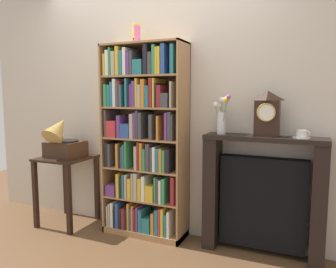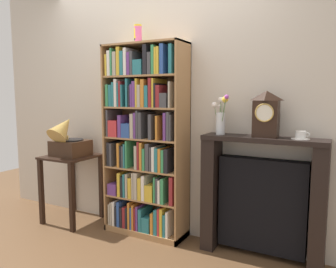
# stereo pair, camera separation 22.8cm
# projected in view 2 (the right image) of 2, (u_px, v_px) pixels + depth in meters

# --- Properties ---
(ground_plane) EXTENTS (7.49, 6.40, 0.02)m
(ground_plane) POSITION_uv_depth(u_px,v_px,m) (139.00, 238.00, 3.24)
(ground_plane) COLOR brown
(wall_back) EXTENTS (4.49, 0.08, 2.68)m
(wall_back) POSITION_uv_depth(u_px,v_px,m) (166.00, 100.00, 3.31)
(wall_back) COLOR beige
(wall_back) RESTS_ON ground
(bookshelf) EXTENTS (0.83, 0.31, 1.88)m
(bookshelf) POSITION_uv_depth(u_px,v_px,m) (144.00, 144.00, 3.25)
(bookshelf) COLOR #A87A4C
(bookshelf) RESTS_ON ground
(cup_stack) EXTENTS (0.08, 0.08, 0.18)m
(cup_stack) POSITION_uv_depth(u_px,v_px,m) (138.00, 34.00, 3.17)
(cup_stack) COLOR green
(cup_stack) RESTS_ON bookshelf
(side_table_left) EXTENTS (0.51, 0.53, 0.74)m
(side_table_left) POSITION_uv_depth(u_px,v_px,m) (72.00, 172.00, 3.62)
(side_table_left) COLOR black
(side_table_left) RESTS_ON ground
(gramophone) EXTENTS (0.35, 0.43, 0.49)m
(gramophone) POSITION_uv_depth(u_px,v_px,m) (68.00, 140.00, 3.54)
(gramophone) COLOR #382316
(gramophone) RESTS_ON side_table_left
(fireplace_mantel) EXTENTS (1.02, 0.26, 1.05)m
(fireplace_mantel) POSITION_uv_depth(u_px,v_px,m) (262.00, 199.00, 2.80)
(fireplace_mantel) COLOR black
(fireplace_mantel) RESTS_ON ground
(mantel_clock) EXTENTS (0.20, 0.14, 0.38)m
(mantel_clock) POSITION_uv_depth(u_px,v_px,m) (266.00, 114.00, 2.69)
(mantel_clock) COLOR black
(mantel_clock) RESTS_ON fireplace_mantel
(flower_vase) EXTENTS (0.18, 0.19, 0.35)m
(flower_vase) POSITION_uv_depth(u_px,v_px,m) (221.00, 117.00, 2.88)
(flower_vase) COLOR silver
(flower_vase) RESTS_ON fireplace_mantel
(teacup_with_saucer) EXTENTS (0.14, 0.14, 0.07)m
(teacup_with_saucer) POSITION_uv_depth(u_px,v_px,m) (301.00, 136.00, 2.58)
(teacup_with_saucer) COLOR white
(teacup_with_saucer) RESTS_ON fireplace_mantel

